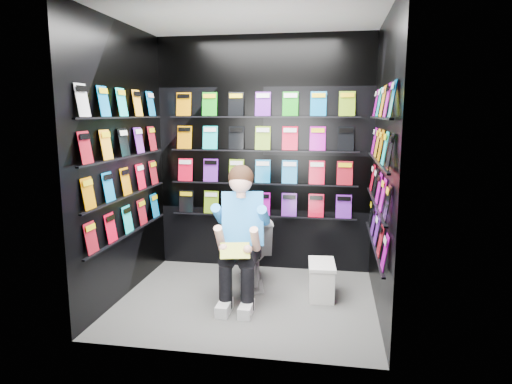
# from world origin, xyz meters

# --- Properties ---
(floor) EXTENTS (2.40, 2.40, 0.00)m
(floor) POSITION_xyz_m (0.00, 0.00, 0.00)
(floor) COLOR #62615F
(floor) RESTS_ON ground
(ceiling) EXTENTS (2.40, 2.40, 0.00)m
(ceiling) POSITION_xyz_m (0.00, 0.00, 2.60)
(ceiling) COLOR white
(ceiling) RESTS_ON floor
(wall_back) EXTENTS (2.40, 0.04, 2.60)m
(wall_back) POSITION_xyz_m (0.00, 1.00, 1.30)
(wall_back) COLOR black
(wall_back) RESTS_ON floor
(wall_front) EXTENTS (2.40, 0.04, 2.60)m
(wall_front) POSITION_xyz_m (0.00, -1.00, 1.30)
(wall_front) COLOR black
(wall_front) RESTS_ON floor
(wall_left) EXTENTS (0.04, 2.00, 2.60)m
(wall_left) POSITION_xyz_m (-1.20, 0.00, 1.30)
(wall_left) COLOR black
(wall_left) RESTS_ON floor
(wall_right) EXTENTS (0.04, 2.00, 2.60)m
(wall_right) POSITION_xyz_m (1.20, 0.00, 1.30)
(wall_right) COLOR black
(wall_right) RESTS_ON floor
(comics_back) EXTENTS (2.10, 0.06, 1.37)m
(comics_back) POSITION_xyz_m (0.00, 0.97, 1.31)
(comics_back) COLOR red
(comics_back) RESTS_ON wall_back
(comics_left) EXTENTS (0.06, 1.70, 1.37)m
(comics_left) POSITION_xyz_m (-1.17, 0.00, 1.31)
(comics_left) COLOR red
(comics_left) RESTS_ON wall_left
(comics_right) EXTENTS (0.06, 1.70, 1.37)m
(comics_right) POSITION_xyz_m (1.17, 0.00, 1.31)
(comics_right) COLOR red
(comics_right) RESTS_ON wall_right
(toilet) EXTENTS (0.58, 0.82, 0.73)m
(toilet) POSITION_xyz_m (-0.05, 0.44, 0.37)
(toilet) COLOR white
(toilet) RESTS_ON floor
(longbox) EXTENTS (0.26, 0.43, 0.31)m
(longbox) POSITION_xyz_m (0.69, 0.23, 0.16)
(longbox) COLOR white
(longbox) RESTS_ON floor
(longbox_lid) EXTENTS (0.28, 0.45, 0.03)m
(longbox_lid) POSITION_xyz_m (0.69, 0.23, 0.33)
(longbox_lid) COLOR white
(longbox_lid) RESTS_ON longbox
(reader) EXTENTS (0.68, 0.86, 1.40)m
(reader) POSITION_xyz_m (-0.05, 0.06, 0.77)
(reader) COLOR #1B84ED
(reader) RESTS_ON toilet
(held_comic) EXTENTS (0.28, 0.20, 0.11)m
(held_comic) POSITION_xyz_m (-0.05, -0.29, 0.58)
(held_comic) COLOR green
(held_comic) RESTS_ON reader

